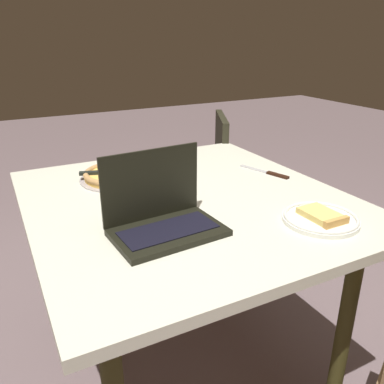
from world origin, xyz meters
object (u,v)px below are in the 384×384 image
Objects in this scene: dining_table at (187,218)px; chair_near at (200,176)px; laptop at (162,214)px; table_knife at (269,173)px; pizza_plate at (321,218)px; pizza_tray at (120,174)px.

chair_near is (-0.82, 0.50, -0.18)m from dining_table.
laptop is 0.67m from table_knife.
dining_table is 3.53× the size of laptop.
pizza_plate is 0.81m from pizza_tray.
dining_table is 3.69× the size of pizza_tray.
pizza_plate reaches higher than table_knife.
laptop reaches higher than chair_near.
dining_table is at bearing -142.98° from pizza_plate.
pizza_tray is 0.63m from table_knife.
laptop reaches higher than pizza_tray.
pizza_plate is at bearing -17.45° from table_knife.
chair_near reaches higher than pizza_plate.
pizza_plate is 0.47m from table_knife.
pizza_tray is at bearing -51.68° from chair_near.
laptop is 1.27m from chair_near.
pizza_plate is (0.18, 0.47, -0.04)m from laptop.
laptop is 0.50m from pizza_plate.
laptop reaches higher than pizza_plate.
table_knife is at bearing -5.78° from chair_near.
laptop is 1.05× the size of pizza_tray.
pizza_tray reaches higher than table_knife.
dining_table is 0.49m from pizza_plate.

